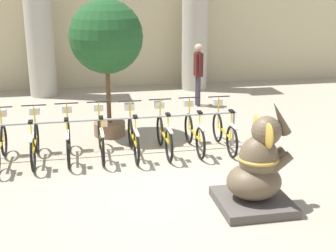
# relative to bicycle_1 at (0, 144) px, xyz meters

# --- Properties ---
(ground_plane) EXTENTS (60.00, 60.00, 0.00)m
(ground_plane) POSITION_rel_bicycle_1_xyz_m (2.92, -1.81, -0.40)
(ground_plane) COLOR #9E937F
(column_left) EXTENTS (1.04, 1.04, 5.16)m
(column_left) POSITION_rel_bicycle_1_xyz_m (0.49, 5.79, 2.22)
(column_left) COLOR #ADA899
(column_left) RESTS_ON ground_plane
(column_right) EXTENTS (1.04, 1.04, 5.16)m
(column_right) POSITION_rel_bicycle_1_xyz_m (5.34, 5.79, 2.22)
(column_right) COLOR #ADA899
(column_right) RESTS_ON ground_plane
(bike_rack) EXTENTS (5.78, 0.05, 0.77)m
(bike_rack) POSITION_rel_bicycle_1_xyz_m (1.94, 0.14, 0.24)
(bike_rack) COLOR gray
(bike_rack) RESTS_ON ground_plane
(bicycle_1) EXTENTS (0.48, 1.67, 1.05)m
(bicycle_1) POSITION_rel_bicycle_1_xyz_m (0.00, 0.00, 0.00)
(bicycle_1) COLOR black
(bicycle_1) RESTS_ON ground_plane
(bicycle_2) EXTENTS (0.48, 1.67, 1.05)m
(bicycle_2) POSITION_rel_bicycle_1_xyz_m (0.65, 0.02, 0.00)
(bicycle_2) COLOR black
(bicycle_2) RESTS_ON ground_plane
(bicycle_3) EXTENTS (0.48, 1.67, 1.05)m
(bicycle_3) POSITION_rel_bicycle_1_xyz_m (1.29, 0.06, 0.00)
(bicycle_3) COLOR black
(bicycle_3) RESTS_ON ground_plane
(bicycle_4) EXTENTS (0.48, 1.67, 1.05)m
(bicycle_4) POSITION_rel_bicycle_1_xyz_m (1.94, 0.06, 0.00)
(bicycle_4) COLOR black
(bicycle_4) RESTS_ON ground_plane
(bicycle_5) EXTENTS (0.48, 1.67, 1.05)m
(bicycle_5) POSITION_rel_bicycle_1_xyz_m (2.59, -0.01, 0.00)
(bicycle_5) COLOR black
(bicycle_5) RESTS_ON ground_plane
(bicycle_6) EXTENTS (0.48, 1.67, 1.05)m
(bicycle_6) POSITION_rel_bicycle_1_xyz_m (3.24, 0.03, 0.00)
(bicycle_6) COLOR black
(bicycle_6) RESTS_ON ground_plane
(bicycle_7) EXTENTS (0.48, 1.67, 1.05)m
(bicycle_7) POSITION_rel_bicycle_1_xyz_m (3.88, 0.06, 0.00)
(bicycle_7) COLOR black
(bicycle_7) RESTS_ON ground_plane
(bicycle_8) EXTENTS (0.48, 1.67, 1.05)m
(bicycle_8) POSITION_rel_bicycle_1_xyz_m (4.53, 0.02, 0.00)
(bicycle_8) COLOR black
(bicycle_8) RESTS_ON ground_plane
(elephant_statue) EXTENTS (1.13, 1.13, 1.73)m
(elephant_statue) POSITION_rel_bicycle_1_xyz_m (4.21, -2.66, 0.18)
(elephant_statue) COLOR #4C4742
(elephant_statue) RESTS_ON ground_plane
(person_pedestrian) EXTENTS (0.23, 0.47, 1.77)m
(person_pedestrian) POSITION_rel_bicycle_1_xyz_m (4.90, 3.64, 0.67)
(person_pedestrian) COLOR #383342
(person_pedestrian) RESTS_ON ground_plane
(potted_tree) EXTENTS (1.63, 1.63, 3.08)m
(potted_tree) POSITION_rel_bicycle_1_xyz_m (2.21, 1.40, 1.78)
(potted_tree) COLOR brown
(potted_tree) RESTS_ON ground_plane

